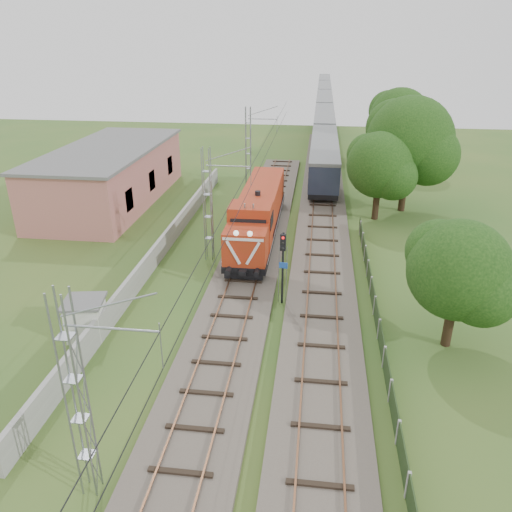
# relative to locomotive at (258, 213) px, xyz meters

# --- Properties ---
(ground) EXTENTS (140.00, 140.00, 0.00)m
(ground) POSITION_rel_locomotive_xyz_m (0.00, -16.21, -2.16)
(ground) COLOR #2E5921
(ground) RESTS_ON ground
(track_main) EXTENTS (4.20, 70.00, 0.45)m
(track_main) POSITION_rel_locomotive_xyz_m (0.00, -9.21, -1.98)
(track_main) COLOR #6B6054
(track_main) RESTS_ON ground
(track_side) EXTENTS (4.20, 80.00, 0.45)m
(track_side) POSITION_rel_locomotive_xyz_m (5.00, 3.79, -1.98)
(track_side) COLOR #6B6054
(track_side) RESTS_ON ground
(catenary) EXTENTS (3.31, 70.00, 8.00)m
(catenary) POSITION_rel_locomotive_xyz_m (-2.95, -4.21, 1.89)
(catenary) COLOR gray
(catenary) RESTS_ON ground
(boundary_wall) EXTENTS (0.25, 40.00, 1.50)m
(boundary_wall) POSITION_rel_locomotive_xyz_m (-6.50, -4.21, -1.41)
(boundary_wall) COLOR #9E9E99
(boundary_wall) RESTS_ON ground
(station_building) EXTENTS (8.40, 20.40, 5.22)m
(station_building) POSITION_rel_locomotive_xyz_m (-15.00, 7.79, 0.47)
(station_building) COLOR #AF665E
(station_building) RESTS_ON ground
(fence) EXTENTS (0.12, 32.00, 1.20)m
(fence) POSITION_rel_locomotive_xyz_m (8.00, -13.21, -1.56)
(fence) COLOR black
(fence) RESTS_ON ground
(locomotive) EXTENTS (2.87, 16.38, 4.16)m
(locomotive) POSITION_rel_locomotive_xyz_m (0.00, 0.00, 0.00)
(locomotive) COLOR black
(locomotive) RESTS_ON ground
(coach_rake) EXTENTS (2.96, 110.51, 3.42)m
(coach_rake) POSITION_rel_locomotive_xyz_m (5.00, 63.85, 0.30)
(coach_rake) COLOR black
(coach_rake) RESTS_ON ground
(signal_post) EXTENTS (0.50, 0.39, 4.54)m
(signal_post) POSITION_rel_locomotive_xyz_m (2.64, -10.08, 0.95)
(signal_post) COLOR black
(signal_post) RESTS_ON ground
(relay_hut) EXTENTS (2.38, 2.38, 2.12)m
(relay_hut) POSITION_rel_locomotive_xyz_m (-7.40, -14.82, -1.09)
(relay_hut) COLOR silver
(relay_hut) RESTS_ON ground
(tree_a) EXTENTS (5.25, 5.00, 6.81)m
(tree_a) POSITION_rel_locomotive_xyz_m (11.49, -13.33, 2.08)
(tree_a) COLOR #392317
(tree_a) RESTS_ON ground
(tree_b) EXTENTS (7.83, 7.45, 10.14)m
(tree_b) POSITION_rel_locomotive_xyz_m (12.23, 8.47, 4.17)
(tree_b) COLOR #392317
(tree_b) RESTS_ON ground
(tree_c) EXTENTS (5.82, 5.54, 7.54)m
(tree_c) POSITION_rel_locomotive_xyz_m (9.59, 5.86, 2.54)
(tree_c) COLOR #392317
(tree_c) RESTS_ON ground
(tree_d) EXTENTS (7.21, 6.86, 9.34)m
(tree_d) POSITION_rel_locomotive_xyz_m (13.43, 23.83, 3.67)
(tree_d) COLOR #392317
(tree_d) RESTS_ON ground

